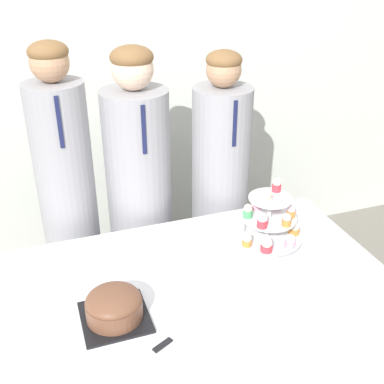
# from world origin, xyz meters

# --- Properties ---
(wall_back) EXTENTS (9.00, 0.06, 2.70)m
(wall_back) POSITION_xyz_m (0.00, 1.62, 1.35)
(wall_back) COLOR silver
(wall_back) RESTS_ON ground_plane
(table) EXTENTS (1.57, 0.78, 0.71)m
(table) POSITION_xyz_m (0.00, 0.39, 0.35)
(table) COLOR white
(table) RESTS_ON ground_plane
(round_cake) EXTENTS (0.23, 0.23, 0.11)m
(round_cake) POSITION_xyz_m (-0.30, 0.23, 0.77)
(round_cake) COLOR black
(round_cake) RESTS_ON table
(cake_knife) EXTENTS (0.23, 0.13, 0.01)m
(cake_knife) POSITION_xyz_m (-0.14, 0.08, 0.71)
(cake_knife) COLOR silver
(cake_knife) RESTS_ON table
(cupcake_stand) EXTENTS (0.29, 0.29, 0.29)m
(cupcake_stand) POSITION_xyz_m (0.40, 0.47, 0.83)
(cupcake_stand) COLOR silver
(cupcake_stand) RESTS_ON table
(student_0) EXTENTS (0.26, 0.27, 1.52)m
(student_0) POSITION_xyz_m (-0.36, 1.00, 0.73)
(student_0) COLOR #939399
(student_0) RESTS_ON ground_plane
(student_1) EXTENTS (0.31, 0.32, 1.48)m
(student_1) POSITION_xyz_m (-0.02, 1.00, 0.70)
(student_1) COLOR #939399
(student_1) RESTS_ON ground_plane
(student_2) EXTENTS (0.29, 0.30, 1.43)m
(student_2) POSITION_xyz_m (0.41, 1.00, 0.67)
(student_2) COLOR #939399
(student_2) RESTS_ON ground_plane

